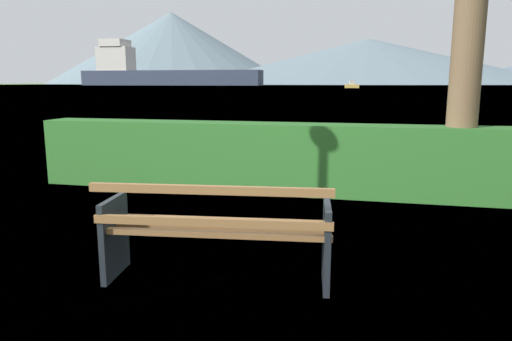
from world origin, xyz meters
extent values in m
plane|color=#567A38|center=(0.00, 0.00, 0.00)|extent=(1400.00, 1400.00, 0.00)
plane|color=slate|center=(0.00, 307.42, 0.00)|extent=(620.00, 620.00, 0.00)
cube|color=olive|center=(0.02, -0.19, 0.45)|extent=(1.85, 0.28, 0.04)
cube|color=olive|center=(0.00, 0.00, 0.45)|extent=(1.85, 0.28, 0.04)
cube|color=olive|center=(-0.02, 0.19, 0.45)|extent=(1.85, 0.28, 0.04)
cube|color=olive|center=(0.03, -0.26, 0.57)|extent=(1.85, 0.26, 0.06)
cube|color=olive|center=(0.04, -0.31, 0.84)|extent=(1.85, 0.26, 0.06)
cube|color=#1E2328|center=(-0.88, -0.12, 0.34)|extent=(0.11, 0.51, 0.68)
cube|color=#1E2328|center=(0.88, 0.08, 0.34)|extent=(0.11, 0.51, 0.68)
cube|color=#2D6B28|center=(0.00, 3.29, 0.51)|extent=(7.70, 0.60, 1.03)
cylinder|color=brown|center=(2.42, 3.32, 2.56)|extent=(0.41, 0.41, 5.11)
cube|color=#2D384C|center=(-115.26, 268.43, 4.46)|extent=(112.02, 15.81, 8.92)
cube|color=beige|center=(-151.07, 268.13, 16.06)|extent=(20.25, 13.56, 14.28)
cube|color=beige|center=(-151.07, 268.13, 25.43)|extent=(14.22, 15.00, 4.46)
cube|color=gold|center=(-3.46, 147.78, 0.57)|extent=(4.43, 2.43, 1.15)
cube|color=beige|center=(-3.46, 147.78, 1.78)|extent=(1.71, 1.39, 1.26)
cone|color=slate|center=(-232.33, 548.87, 42.57)|extent=(292.61, 292.61, 85.13)
cone|color=slate|center=(0.00, 534.96, 24.35)|extent=(382.62, 382.62, 48.69)
camera|label=1|loc=(1.15, -3.56, 1.62)|focal=33.07mm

